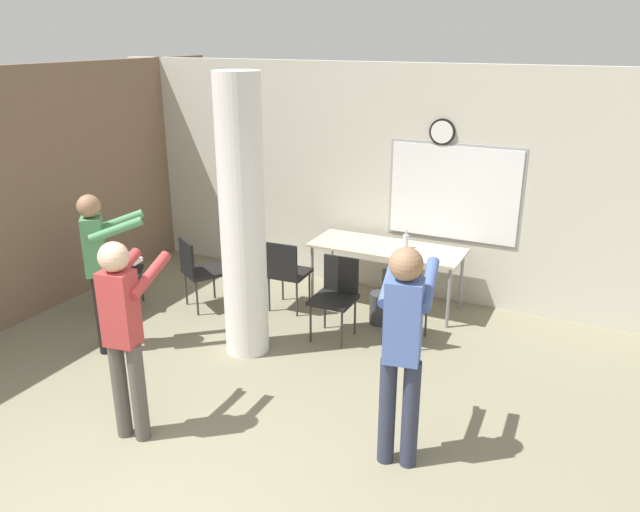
{
  "coord_description": "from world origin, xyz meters",
  "views": [
    {
      "loc": [
        2.45,
        -2.07,
        3.12
      ],
      "look_at": [
        0.23,
        2.49,
        1.3
      ],
      "focal_mm": 35.0,
      "sensor_mm": 36.0,
      "label": 1
    }
  ],
  "objects_px": {
    "folding_table": "(387,250)",
    "chair_by_left_wall": "(115,268)",
    "chair_table_right": "(404,299)",
    "person_watching_back": "(99,261)",
    "bottle_on_table": "(406,241)",
    "chair_table_left": "(286,270)",
    "chair_table_front": "(336,292)",
    "person_playing_front": "(124,326)",
    "person_playing_side": "(403,341)",
    "chair_near_pillar": "(198,268)"
  },
  "relations": [
    {
      "from": "chair_table_left",
      "to": "chair_table_front",
      "type": "height_order",
      "value": "same"
    },
    {
      "from": "chair_table_left",
      "to": "chair_near_pillar",
      "type": "xyz_separation_m",
      "value": [
        -0.96,
        -0.4,
        0.0
      ]
    },
    {
      "from": "bottle_on_table",
      "to": "chair_table_front",
      "type": "distance_m",
      "value": 1.17
    },
    {
      "from": "chair_table_front",
      "to": "chair_near_pillar",
      "type": "distance_m",
      "value": 1.76
    },
    {
      "from": "bottle_on_table",
      "to": "person_playing_front",
      "type": "height_order",
      "value": "person_playing_front"
    },
    {
      "from": "bottle_on_table",
      "to": "chair_table_right",
      "type": "xyz_separation_m",
      "value": [
        0.3,
        -0.9,
        -0.32
      ]
    },
    {
      "from": "chair_near_pillar",
      "to": "person_playing_front",
      "type": "relative_size",
      "value": 0.52
    },
    {
      "from": "person_playing_front",
      "to": "person_playing_side",
      "type": "relative_size",
      "value": 0.96
    },
    {
      "from": "folding_table",
      "to": "chair_table_left",
      "type": "xyz_separation_m",
      "value": [
        -0.99,
        -0.66,
        -0.19
      ]
    },
    {
      "from": "person_playing_front",
      "to": "chair_table_left",
      "type": "bearing_deg",
      "value": 91.22
    },
    {
      "from": "chair_table_right",
      "to": "person_watching_back",
      "type": "distance_m",
      "value": 3.12
    },
    {
      "from": "bottle_on_table",
      "to": "person_playing_front",
      "type": "relative_size",
      "value": 0.14
    },
    {
      "from": "chair_by_left_wall",
      "to": "chair_near_pillar",
      "type": "distance_m",
      "value": 0.97
    },
    {
      "from": "folding_table",
      "to": "chair_near_pillar",
      "type": "bearing_deg",
      "value": -151.63
    },
    {
      "from": "bottle_on_table",
      "to": "chair_table_right",
      "type": "height_order",
      "value": "bottle_on_table"
    },
    {
      "from": "chair_table_right",
      "to": "chair_near_pillar",
      "type": "height_order",
      "value": "same"
    },
    {
      "from": "chair_table_left",
      "to": "person_watching_back",
      "type": "bearing_deg",
      "value": -126.37
    },
    {
      "from": "person_playing_front",
      "to": "person_playing_side",
      "type": "distance_m",
      "value": 2.13
    },
    {
      "from": "chair_near_pillar",
      "to": "person_playing_side",
      "type": "relative_size",
      "value": 0.5
    },
    {
      "from": "folding_table",
      "to": "person_playing_front",
      "type": "bearing_deg",
      "value": -105.61
    },
    {
      "from": "folding_table",
      "to": "bottle_on_table",
      "type": "xyz_separation_m",
      "value": [
        0.21,
        0.05,
        0.14
      ]
    },
    {
      "from": "person_playing_side",
      "to": "chair_table_left",
      "type": "bearing_deg",
      "value": 135.6
    },
    {
      "from": "chair_by_left_wall",
      "to": "person_playing_front",
      "type": "xyz_separation_m",
      "value": [
        1.89,
        -1.85,
        0.48
      ]
    },
    {
      "from": "folding_table",
      "to": "person_playing_front",
      "type": "height_order",
      "value": "person_playing_front"
    },
    {
      "from": "bottle_on_table",
      "to": "chair_by_left_wall",
      "type": "height_order",
      "value": "bottle_on_table"
    },
    {
      "from": "bottle_on_table",
      "to": "person_watching_back",
      "type": "distance_m",
      "value": 3.38
    },
    {
      "from": "chair_table_left",
      "to": "person_watching_back",
      "type": "relative_size",
      "value": 0.53
    },
    {
      "from": "person_playing_front",
      "to": "chair_near_pillar",
      "type": "bearing_deg",
      "value": 114.01
    },
    {
      "from": "chair_by_left_wall",
      "to": "chair_near_pillar",
      "type": "height_order",
      "value": "same"
    },
    {
      "from": "folding_table",
      "to": "bottle_on_table",
      "type": "height_order",
      "value": "bottle_on_table"
    },
    {
      "from": "bottle_on_table",
      "to": "person_playing_side",
      "type": "xyz_separation_m",
      "value": [
        0.89,
        -2.76,
        0.19
      ]
    },
    {
      "from": "chair_near_pillar",
      "to": "person_playing_side",
      "type": "bearing_deg",
      "value": -28.44
    },
    {
      "from": "bottle_on_table",
      "to": "person_playing_front",
      "type": "distance_m",
      "value": 3.58
    },
    {
      "from": "chair_table_right",
      "to": "person_watching_back",
      "type": "relative_size",
      "value": 0.53
    },
    {
      "from": "chair_table_right",
      "to": "chair_table_left",
      "type": "relative_size",
      "value": 1.0
    },
    {
      "from": "chair_table_left",
      "to": "folding_table",
      "type": "bearing_deg",
      "value": 33.59
    },
    {
      "from": "folding_table",
      "to": "chair_table_left",
      "type": "relative_size",
      "value": 2.07
    },
    {
      "from": "chair_table_right",
      "to": "chair_near_pillar",
      "type": "bearing_deg",
      "value": -175.46
    },
    {
      "from": "chair_table_right",
      "to": "chair_near_pillar",
      "type": "distance_m",
      "value": 2.48
    },
    {
      "from": "chair_table_left",
      "to": "person_watching_back",
      "type": "distance_m",
      "value": 2.1
    },
    {
      "from": "folding_table",
      "to": "chair_table_left",
      "type": "bearing_deg",
      "value": -146.41
    },
    {
      "from": "folding_table",
      "to": "chair_by_left_wall",
      "type": "relative_size",
      "value": 2.07
    },
    {
      "from": "chair_by_left_wall",
      "to": "person_watching_back",
      "type": "xyz_separation_m",
      "value": [
        0.62,
        -0.82,
        0.46
      ]
    },
    {
      "from": "folding_table",
      "to": "bottle_on_table",
      "type": "relative_size",
      "value": 7.85
    },
    {
      "from": "person_playing_front",
      "to": "person_playing_side",
      "type": "bearing_deg",
      "value": 17.21
    },
    {
      "from": "chair_table_right",
      "to": "chair_near_pillar",
      "type": "relative_size",
      "value": 1.0
    },
    {
      "from": "chair_table_front",
      "to": "chair_table_right",
      "type": "bearing_deg",
      "value": 11.54
    },
    {
      "from": "person_playing_front",
      "to": "folding_table",
      "type": "bearing_deg",
      "value": 74.39
    },
    {
      "from": "bottle_on_table",
      "to": "chair_table_left",
      "type": "height_order",
      "value": "bottle_on_table"
    },
    {
      "from": "chair_table_front",
      "to": "person_playing_front",
      "type": "relative_size",
      "value": 0.52
    }
  ]
}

